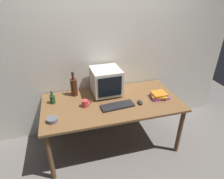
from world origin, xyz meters
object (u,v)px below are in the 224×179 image
Objects in this scene: bottle_short at (53,99)px; book_stack at (159,96)px; cd_spindle at (52,120)px; mug at (85,103)px; computer_mouse at (140,102)px; keyboard at (117,106)px; bottle_tall at (74,87)px; crt_monitor at (106,81)px.

bottle_short is 0.73× the size of book_stack.
bottle_short is at bearing 88.83° from cd_spindle.
book_stack is 2.00× the size of mug.
computer_mouse is 0.57× the size of bottle_short.
computer_mouse reaches higher than keyboard.
cd_spindle is (-0.30, -0.53, -0.11)m from bottle_tall.
mug is at bearing 159.35° from keyboard.
keyboard is 0.41m from mug.
mug reaches higher than keyboard.
cd_spindle is (-0.79, -0.10, 0.01)m from keyboard.
crt_monitor is 4.02× the size of computer_mouse.
keyboard is 4.20× the size of computer_mouse.
crt_monitor is at bearing -9.40° from bottle_tall.
keyboard is 2.39× the size of bottle_short.
bottle_tall is 1.16m from book_stack.
bottle_tall is (-0.79, 0.44, 0.11)m from computer_mouse.
bottle_short is at bearing 154.30° from keyboard.
crt_monitor is at bearing 134.09° from computer_mouse.
bottle_tall is at bearing 170.60° from crt_monitor.
cd_spindle is at bearing -91.17° from bottle_short.
bottle_tall is at bearing 60.66° from cd_spindle.
keyboard is at bearing 7.02° from cd_spindle.
bottle_tall reaches higher than book_stack.
cd_spindle is (-0.01, -0.39, -0.04)m from bottle_short.
computer_mouse is at bearing -167.47° from book_stack.
mug is (0.10, -0.32, -0.09)m from bottle_tall.
book_stack is (1.38, -0.24, -0.03)m from bottle_short.
bottle_short is (-0.72, -0.06, -0.13)m from crt_monitor.
computer_mouse is (0.30, -0.01, 0.01)m from keyboard.
book_stack is at bearing -18.96° from bottle_tall.
computer_mouse is (0.36, -0.37, -0.17)m from crt_monitor.
computer_mouse is 0.28× the size of bottle_tall.
mug is at bearing -142.73° from crt_monitor.
crt_monitor is 1.68× the size of book_stack.
crt_monitor is 0.88m from cd_spindle.
bottle_tall reaches higher than mug.
mug reaches higher than book_stack.
bottle_short is 0.40m from cd_spindle.
cd_spindle reaches higher than keyboard.
computer_mouse is 0.42× the size of book_stack.
crt_monitor is 3.35× the size of mug.
keyboard is 0.84m from bottle_short.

